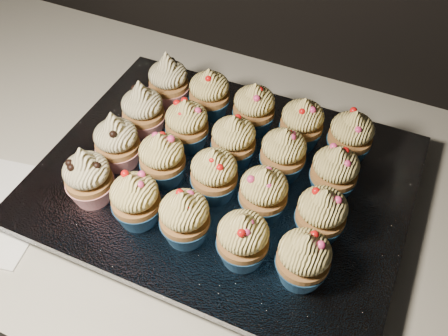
% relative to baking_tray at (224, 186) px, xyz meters
% --- Properties ---
extents(worktop, '(2.44, 0.64, 0.04)m').
position_rel_baking_tray_xyz_m(worktop, '(0.08, 0.02, -0.03)').
color(worktop, beige).
rests_on(worktop, cabinet).
extents(baking_tray, '(0.47, 0.36, 0.02)m').
position_rel_baking_tray_xyz_m(baking_tray, '(0.00, 0.00, 0.00)').
color(baking_tray, black).
rests_on(baking_tray, worktop).
extents(foil_lining, '(0.51, 0.40, 0.01)m').
position_rel_baking_tray_xyz_m(foil_lining, '(-0.00, 0.00, 0.02)').
color(foil_lining, silver).
rests_on(foil_lining, baking_tray).
extents(cupcake_0, '(0.06, 0.06, 0.10)m').
position_rel_baking_tray_xyz_m(cupcake_0, '(-0.14, -0.11, 0.06)').
color(cupcake_0, '#B11828').
rests_on(cupcake_0, foil_lining).
extents(cupcake_1, '(0.06, 0.06, 0.08)m').
position_rel_baking_tray_xyz_m(cupcake_1, '(-0.07, -0.11, 0.06)').
color(cupcake_1, navy).
rests_on(cupcake_1, foil_lining).
extents(cupcake_2, '(0.06, 0.06, 0.08)m').
position_rel_baking_tray_xyz_m(cupcake_2, '(-0.00, -0.11, 0.06)').
color(cupcake_2, navy).
rests_on(cupcake_2, foil_lining).
extents(cupcake_3, '(0.06, 0.06, 0.08)m').
position_rel_baking_tray_xyz_m(cupcake_3, '(0.08, -0.11, 0.06)').
color(cupcake_3, navy).
rests_on(cupcake_3, foil_lining).
extents(cupcake_4, '(0.06, 0.06, 0.08)m').
position_rel_baking_tray_xyz_m(cupcake_4, '(0.15, -0.11, 0.06)').
color(cupcake_4, navy).
rests_on(cupcake_4, foil_lining).
extents(cupcake_5, '(0.06, 0.06, 0.10)m').
position_rel_baking_tray_xyz_m(cupcake_5, '(-0.14, -0.04, 0.06)').
color(cupcake_5, '#B11828').
rests_on(cupcake_5, foil_lining).
extents(cupcake_6, '(0.06, 0.06, 0.08)m').
position_rel_baking_tray_xyz_m(cupcake_6, '(-0.07, -0.04, 0.06)').
color(cupcake_6, navy).
rests_on(cupcake_6, foil_lining).
extents(cupcake_7, '(0.06, 0.06, 0.08)m').
position_rel_baking_tray_xyz_m(cupcake_7, '(0.00, -0.03, 0.06)').
color(cupcake_7, navy).
rests_on(cupcake_7, foil_lining).
extents(cupcake_8, '(0.06, 0.06, 0.08)m').
position_rel_baking_tray_xyz_m(cupcake_8, '(0.07, -0.04, 0.06)').
color(cupcake_8, navy).
rests_on(cupcake_8, foil_lining).
extents(cupcake_9, '(0.06, 0.06, 0.08)m').
position_rel_baking_tray_xyz_m(cupcake_9, '(0.15, -0.04, 0.06)').
color(cupcake_9, navy).
rests_on(cupcake_9, foil_lining).
extents(cupcake_10, '(0.06, 0.06, 0.10)m').
position_rel_baking_tray_xyz_m(cupcake_10, '(-0.15, 0.03, 0.06)').
color(cupcake_10, '#B11828').
rests_on(cupcake_10, foil_lining).
extents(cupcake_11, '(0.06, 0.06, 0.08)m').
position_rel_baking_tray_xyz_m(cupcake_11, '(-0.07, 0.03, 0.06)').
color(cupcake_11, navy).
rests_on(cupcake_11, foil_lining).
extents(cupcake_12, '(0.06, 0.06, 0.08)m').
position_rel_baking_tray_xyz_m(cupcake_12, '(-0.00, 0.03, 0.06)').
color(cupcake_12, navy).
rests_on(cupcake_12, foil_lining).
extents(cupcake_13, '(0.06, 0.06, 0.08)m').
position_rel_baking_tray_xyz_m(cupcake_13, '(0.07, 0.04, 0.06)').
color(cupcake_13, navy).
rests_on(cupcake_13, foil_lining).
extents(cupcake_14, '(0.06, 0.06, 0.08)m').
position_rel_baking_tray_xyz_m(cupcake_14, '(0.14, 0.04, 0.06)').
color(cupcake_14, navy).
rests_on(cupcake_14, foil_lining).
extents(cupcake_15, '(0.06, 0.06, 0.10)m').
position_rel_baking_tray_xyz_m(cupcake_15, '(-0.15, 0.11, 0.06)').
color(cupcake_15, '#B11828').
rests_on(cupcake_15, foil_lining).
extents(cupcake_16, '(0.06, 0.06, 0.08)m').
position_rel_baking_tray_xyz_m(cupcake_16, '(-0.08, 0.11, 0.06)').
color(cupcake_16, navy).
rests_on(cupcake_16, foil_lining).
extents(cupcake_17, '(0.06, 0.06, 0.08)m').
position_rel_baking_tray_xyz_m(cupcake_17, '(-0.00, 0.11, 0.06)').
color(cupcake_17, navy).
rests_on(cupcake_17, foil_lining).
extents(cupcake_18, '(0.06, 0.06, 0.08)m').
position_rel_baking_tray_xyz_m(cupcake_18, '(0.07, 0.11, 0.06)').
color(cupcake_18, navy).
rests_on(cupcake_18, foil_lining).
extents(cupcake_19, '(0.06, 0.06, 0.08)m').
position_rel_baking_tray_xyz_m(cupcake_19, '(0.14, 0.11, 0.06)').
color(cupcake_19, navy).
rests_on(cupcake_19, foil_lining).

